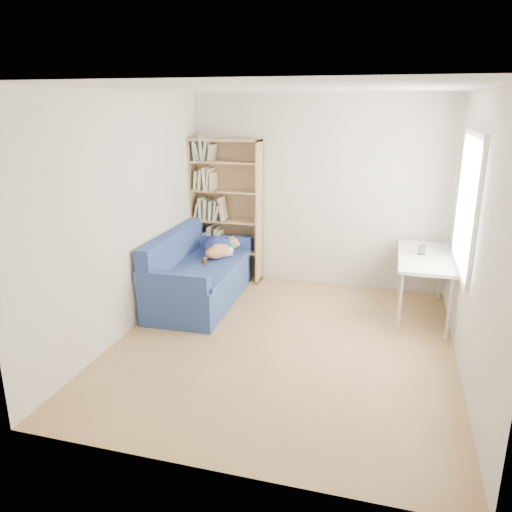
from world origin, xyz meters
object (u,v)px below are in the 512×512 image
Objects in this scene: sofa at (199,275)px; bookshelf at (226,217)px; pen_cup at (422,249)px; desk at (425,261)px.

bookshelf is (0.08, 0.89, 0.57)m from sofa.
bookshelf reaches higher than pen_cup.
desk is 7.67× the size of pen_cup.
desk is (2.76, 0.27, 0.34)m from sofa.
bookshelf reaches higher than desk.
bookshelf is 11.50× the size of pen_cup.
sofa is at bearing -174.33° from desk.
pen_cup is (2.63, -0.57, -0.11)m from bookshelf.
pen_cup is at bearing 138.26° from desk.
sofa is 1.06m from bookshelf.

